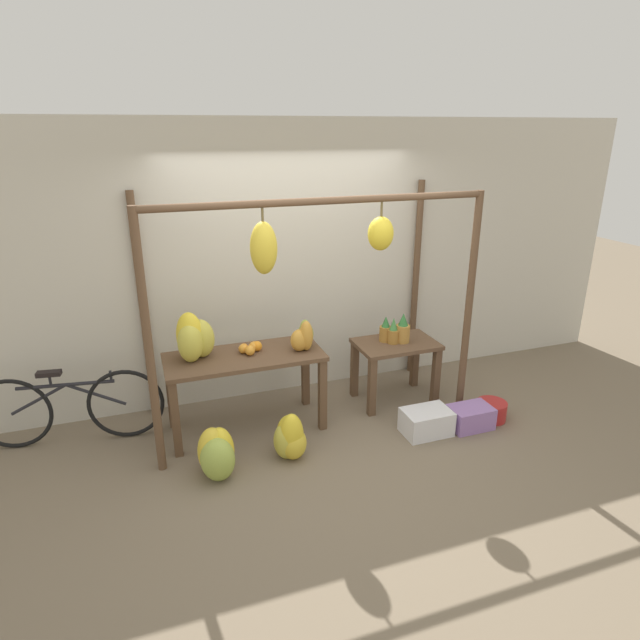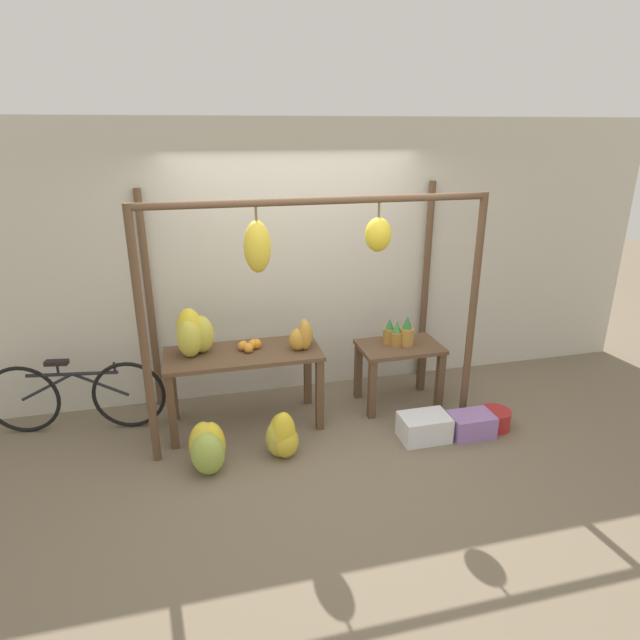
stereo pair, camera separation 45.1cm
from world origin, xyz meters
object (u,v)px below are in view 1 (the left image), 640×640
at_px(banana_pile_on_table, 193,339).
at_px(banana_pile_ground_left, 217,454).
at_px(banana_pile_ground_right, 290,439).
at_px(fruit_crate_purple, 470,417).
at_px(papaya_pile, 304,336).
at_px(parked_bicycle, 70,407).
at_px(orange_pile, 252,347).
at_px(fruit_crate_white, 426,422).
at_px(pineapple_cluster, 395,331).
at_px(blue_bucket, 491,410).

relative_size(banana_pile_on_table, banana_pile_ground_left, 0.91).
bearing_deg(banana_pile_ground_right, fruit_crate_purple, -3.10).
height_order(papaya_pile, fruit_crate_purple, papaya_pile).
xyz_separation_m(parked_bicycle, fruit_crate_purple, (3.54, -0.98, -0.25)).
height_order(orange_pile, fruit_crate_purple, orange_pile).
distance_m(fruit_crate_white, papaya_pile, 1.39).
height_order(fruit_crate_white, fruit_crate_purple, fruit_crate_white).
bearing_deg(banana_pile_ground_right, banana_pile_ground_left, -177.63).
relative_size(pineapple_cluster, banana_pile_ground_left, 0.64).
bearing_deg(pineapple_cluster, banana_pile_ground_right, -153.17).
relative_size(blue_bucket, parked_bicycle, 0.18).
bearing_deg(fruit_crate_purple, parked_bicycle, 164.46).
bearing_deg(banana_pile_ground_right, banana_pile_on_table, 134.99).
distance_m(blue_bucket, fruit_crate_purple, 0.29).
distance_m(banana_pile_on_table, parked_bicycle, 1.27).
bearing_deg(papaya_pile, fruit_crate_white, -31.93).
bearing_deg(banana_pile_ground_left, pineapple_cluster, 19.52).
xyz_separation_m(banana_pile_on_table, orange_pile, (0.51, -0.02, -0.15)).
xyz_separation_m(banana_pile_on_table, papaya_pile, (0.99, -0.11, -0.07)).
height_order(banana_pile_ground_right, papaya_pile, papaya_pile).
distance_m(parked_bicycle, papaya_pile, 2.19).
bearing_deg(parked_bicycle, fruit_crate_white, -16.90).
distance_m(pineapple_cluster, banana_pile_ground_right, 1.58).
distance_m(fruit_crate_white, fruit_crate_purple, 0.45).
xyz_separation_m(pineapple_cluster, banana_pile_ground_left, (-1.95, -0.69, -0.57)).
xyz_separation_m(orange_pile, fruit_crate_white, (1.47, -0.71, -0.68)).
distance_m(orange_pile, banana_pile_ground_right, 0.91).
bearing_deg(blue_bucket, banana_pile_ground_right, 179.10).
relative_size(banana_pile_ground_left, fruit_crate_white, 1.07).
xyz_separation_m(orange_pile, blue_bucket, (2.20, -0.69, -0.70)).
height_order(banana_pile_ground_right, fruit_crate_purple, banana_pile_ground_right).
relative_size(orange_pile, fruit_crate_white, 0.50).
distance_m(pineapple_cluster, banana_pile_ground_left, 2.14).
height_order(parked_bicycle, fruit_crate_purple, parked_bicycle).
bearing_deg(parked_bicycle, fruit_crate_purple, -15.54).
bearing_deg(fruit_crate_purple, orange_pile, 158.51).
height_order(banana_pile_on_table, blue_bucket, banana_pile_on_table).
bearing_deg(banana_pile_ground_right, parked_bicycle, 153.51).
bearing_deg(banana_pile_ground_left, fruit_crate_white, -0.69).
xyz_separation_m(blue_bucket, papaya_pile, (-1.72, 0.60, 0.79)).
bearing_deg(banana_pile_ground_right, pineapple_cluster, 26.83).
bearing_deg(banana_pile_on_table, banana_pile_ground_left, -86.50).
distance_m(banana_pile_on_table, banana_pile_ground_right, 1.22).
height_order(pineapple_cluster, papaya_pile, papaya_pile).
bearing_deg(pineapple_cluster, orange_pile, -179.86).
bearing_deg(parked_bicycle, banana_pile_ground_right, -26.49).
xyz_separation_m(banana_pile_ground_left, fruit_crate_purple, (2.39, -0.07, -0.09)).
bearing_deg(pineapple_cluster, blue_bucket, -43.91).
xyz_separation_m(pineapple_cluster, papaya_pile, (-1.00, -0.10, 0.11)).
bearing_deg(blue_bucket, papaya_pile, 160.79).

